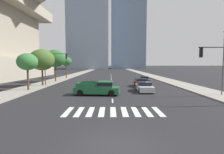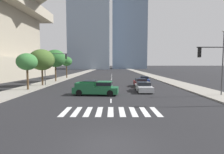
# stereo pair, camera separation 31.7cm
# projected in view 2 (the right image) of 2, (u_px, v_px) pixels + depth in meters

# --- Properties ---
(ground_plane) EXTENTS (800.00, 800.00, 0.00)m
(ground_plane) POSITION_uv_depth(u_px,v_px,m) (110.00, 147.00, 7.72)
(ground_plane) COLOR #232326
(sidewalk_east) EXTENTS (4.00, 260.00, 0.15)m
(sidewalk_east) POSITION_uv_depth(u_px,v_px,m) (170.00, 81.00, 37.57)
(sidewalk_east) COLOR gray
(sidewalk_east) RESTS_ON ground
(sidewalk_west) EXTENTS (4.00, 260.00, 0.15)m
(sidewalk_west) POSITION_uv_depth(u_px,v_px,m) (55.00, 81.00, 37.69)
(sidewalk_west) COLOR gray
(sidewalk_west) RESTS_ON ground
(crosswalk_near) EXTENTS (7.65, 2.83, 0.01)m
(crosswalk_near) POSITION_uv_depth(u_px,v_px,m) (111.00, 112.00, 13.51)
(crosswalk_near) COLOR silver
(crosswalk_near) RESTS_ON ground
(lane_divider_center) EXTENTS (0.14, 50.00, 0.01)m
(lane_divider_center) POSITION_uv_depth(u_px,v_px,m) (112.00, 80.00, 41.43)
(lane_divider_center) COLOR silver
(lane_divider_center) RESTS_ON ground
(pickup_truck) EXTENTS (5.62, 2.45, 1.67)m
(pickup_truck) POSITION_uv_depth(u_px,v_px,m) (99.00, 88.00, 20.76)
(pickup_truck) COLOR #1E6038
(pickup_truck) RESTS_ON ground
(sedan_blue_0) EXTENTS (2.28, 4.69, 1.24)m
(sedan_blue_0) POSITION_uv_depth(u_px,v_px,m) (145.00, 80.00, 35.21)
(sedan_blue_0) COLOR navy
(sedan_blue_0) RESTS_ON ground
(sedan_red_1) EXTENTS (2.03, 4.48, 1.33)m
(sedan_red_1) POSITION_uv_depth(u_px,v_px,m) (142.00, 83.00, 28.44)
(sedan_red_1) COLOR maroon
(sedan_red_1) RESTS_ON ground
(sedan_white_2) EXTENTS (2.17, 4.86, 1.39)m
(sedan_white_2) POSITION_uv_depth(u_px,v_px,m) (90.00, 85.00, 24.91)
(sedan_white_2) COLOR silver
(sedan_white_2) RESTS_ON ground
(sedan_silver_3) EXTENTS (2.04, 4.71, 1.30)m
(sedan_silver_3) POSITION_uv_depth(u_px,v_px,m) (144.00, 87.00, 23.42)
(sedan_silver_3) COLOR #B7BABF
(sedan_silver_3) RESTS_ON ground
(traffic_signal_far) EXTENTS (4.24, 0.28, 5.80)m
(traffic_signal_far) POSITION_uv_depth(u_px,v_px,m) (54.00, 62.00, 29.25)
(traffic_signal_far) COLOR #333335
(traffic_signal_far) RESTS_ON sidewalk_west
(street_lamp_east) EXTENTS (0.50, 0.24, 7.47)m
(street_lamp_east) POSITION_uv_depth(u_px,v_px,m) (224.00, 58.00, 19.61)
(street_lamp_east) COLOR #3F3F42
(street_lamp_east) RESTS_ON sidewalk_east
(street_tree_nearest) EXTENTS (2.82, 2.82, 5.16)m
(street_tree_nearest) POSITION_uv_depth(u_px,v_px,m) (28.00, 62.00, 23.97)
(street_tree_nearest) COLOR #4C3823
(street_tree_nearest) RESTS_ON sidewalk_west
(street_tree_second) EXTENTS (4.21, 4.21, 6.14)m
(street_tree_second) POSITION_uv_depth(u_px,v_px,m) (43.00, 60.00, 29.03)
(street_tree_second) COLOR #4C3823
(street_tree_second) RESTS_ON sidewalk_west
(street_tree_third) EXTENTS (4.30, 4.30, 6.65)m
(street_tree_third) POSITION_uv_depth(u_px,v_px,m) (56.00, 58.00, 35.88)
(street_tree_third) COLOR #4C3823
(street_tree_third) RESTS_ON sidewalk_west
(street_tree_fourth) EXTENTS (2.93, 2.93, 5.60)m
(street_tree_fourth) POSITION_uv_depth(u_px,v_px,m) (67.00, 61.00, 44.70)
(street_tree_fourth) COLOR #4C3823
(street_tree_fourth) RESTS_ON sidewalk_west
(office_tower_center_skyline) EXTENTS (26.72, 28.01, 100.95)m
(office_tower_center_skyline) POSITION_uv_depth(u_px,v_px,m) (129.00, 13.00, 141.22)
(office_tower_center_skyline) COLOR slate
(office_tower_center_skyline) RESTS_ON ground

